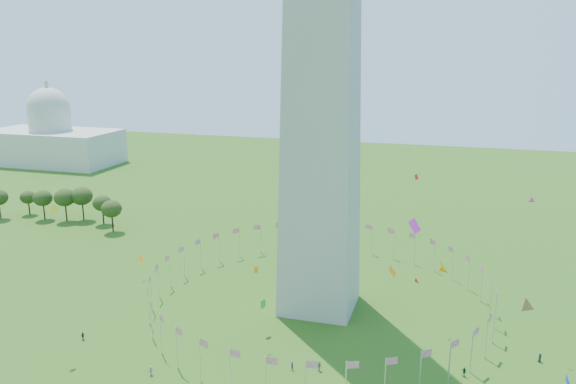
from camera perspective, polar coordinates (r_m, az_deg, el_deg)
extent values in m
cylinder|color=silver|center=(134.69, 20.32, -11.17)|extent=(0.24, 0.24, 9.00)
cylinder|color=silver|center=(140.96, 19.91, -9.97)|extent=(0.24, 0.24, 9.00)
cylinder|color=silver|center=(147.02, 19.08, -8.88)|extent=(0.24, 0.24, 9.00)
cylinder|color=silver|center=(152.73, 17.88, -7.90)|extent=(0.24, 0.24, 9.00)
cylinder|color=silver|center=(157.95, 16.40, -7.04)|extent=(0.24, 0.24, 9.00)
cylinder|color=silver|center=(162.57, 14.67, -6.30)|extent=(0.24, 0.24, 9.00)
cylinder|color=silver|center=(166.53, 12.76, -5.69)|extent=(0.24, 0.24, 9.00)
cylinder|color=silver|center=(169.73, 10.70, -5.19)|extent=(0.24, 0.24, 9.00)
cylinder|color=silver|center=(172.14, 8.53, -4.82)|extent=(0.24, 0.24, 9.00)
cylinder|color=silver|center=(173.71, 6.28, -4.57)|extent=(0.24, 0.24, 9.00)
cylinder|color=silver|center=(174.42, 4.00, -4.44)|extent=(0.24, 0.24, 9.00)
cylinder|color=silver|center=(174.26, 1.70, -4.42)|extent=(0.24, 0.24, 9.00)
cylinder|color=silver|center=(173.22, -0.58, -4.53)|extent=(0.24, 0.24, 9.00)
cylinder|color=silver|center=(171.33, -2.81, -4.77)|extent=(0.24, 0.24, 9.00)
cylinder|color=silver|center=(168.62, -4.95, -5.12)|extent=(0.24, 0.24, 9.00)
cylinder|color=silver|center=(165.12, -6.97, -5.60)|extent=(0.24, 0.24, 9.00)
cylinder|color=silver|center=(160.91, -8.84, -6.21)|extent=(0.24, 0.24, 9.00)
cylinder|color=silver|center=(156.04, -10.50, -6.95)|extent=(0.24, 0.24, 9.00)
cylinder|color=silver|center=(150.63, -11.91, -7.81)|extent=(0.24, 0.24, 9.00)
cylinder|color=silver|center=(144.77, -13.00, -8.80)|extent=(0.24, 0.24, 9.00)
cylinder|color=silver|center=(138.61, -13.72, -9.92)|extent=(0.24, 0.24, 9.00)
cylinder|color=silver|center=(132.30, -13.98, -11.15)|extent=(0.24, 0.24, 9.00)
cylinder|color=silver|center=(126.03, -13.71, -12.47)|extent=(0.24, 0.24, 9.00)
cylinder|color=silver|center=(120.00, -12.81, -13.85)|extent=(0.24, 0.24, 9.00)
cylinder|color=silver|center=(114.45, -11.23, -15.23)|extent=(0.24, 0.24, 9.00)
cylinder|color=silver|center=(109.64, -8.91, -16.54)|extent=(0.24, 0.24, 9.00)
cylinder|color=silver|center=(105.81, -5.89, -17.66)|extent=(0.24, 0.24, 9.00)
cylinder|color=silver|center=(103.22, -2.26, -18.49)|extent=(0.24, 0.24, 9.00)
cylinder|color=silver|center=(102.01, 1.76, -18.92)|extent=(0.24, 0.24, 9.00)
cylinder|color=silver|center=(104.04, 9.82, -18.42)|extent=(0.24, 0.24, 9.00)
cylinder|color=silver|center=(107.12, 13.28, -17.57)|extent=(0.24, 0.24, 9.00)
cylinder|color=silver|center=(111.35, 16.08, -16.44)|extent=(0.24, 0.24, 9.00)
cylinder|color=silver|center=(116.47, 18.16, -15.15)|extent=(0.24, 0.24, 9.00)
cylinder|color=silver|center=(122.23, 19.53, -13.80)|extent=(0.24, 0.24, 9.00)
cylinder|color=silver|center=(128.37, 20.22, -12.46)|extent=(0.24, 0.24, 9.00)
imported|color=#1F2949|center=(113.66, 0.43, -17.27)|extent=(0.76, 0.71, 1.75)
imported|color=slate|center=(115.34, -13.79, -17.19)|extent=(0.91, 1.31, 1.84)
imported|color=#1A4226|center=(113.67, 3.17, -17.25)|extent=(1.23, 0.71, 1.90)
imported|color=#282828|center=(131.37, -20.12, -13.58)|extent=(0.91, 1.18, 1.77)
imported|color=#194023|center=(116.72, 17.45, -17.03)|extent=(1.28, 0.98, 1.93)
imported|color=#252525|center=(126.56, 24.21, -15.10)|extent=(1.03, 1.08, 1.83)
plane|color=orange|center=(104.32, 15.47, -7.65)|extent=(1.57, 1.77, 1.93)
plane|color=#CC2699|center=(62.34, 12.73, -3.39)|extent=(1.32, 1.89, 1.65)
plane|color=yellow|center=(122.39, -22.66, -1.63)|extent=(1.08, 1.58, 1.90)
plane|color=yellow|center=(155.33, -11.15, 1.68)|extent=(0.23, 1.47, 1.46)
plane|color=orange|center=(117.78, -3.27, -7.92)|extent=(1.23, 0.82, 1.44)
plane|color=orange|center=(93.95, 10.56, -7.95)|extent=(2.20, 1.17, 1.86)
plane|color=red|center=(128.22, 12.92, 1.49)|extent=(0.71, 1.24, 1.40)
plane|color=blue|center=(77.86, 26.53, -16.85)|extent=(0.86, 1.60, 1.44)
plane|color=red|center=(113.63, 12.92, -8.80)|extent=(1.20, 1.18, 1.34)
plane|color=green|center=(124.32, -2.55, -11.30)|extent=(1.95, 0.44, 2.00)
plane|color=orange|center=(157.20, -14.74, -6.59)|extent=(1.85, 1.89, 1.67)
plane|color=#CC2699|center=(123.46, 23.52, -0.79)|extent=(1.17, 0.13, 1.17)
plane|color=orange|center=(105.87, 23.13, -10.61)|extent=(2.51, 1.97, 2.16)
plane|color=yellow|center=(98.77, 15.47, -7.19)|extent=(1.73, 2.45, 2.09)
ellipsoid|color=#354E1A|center=(231.93, -24.85, -1.02)|extent=(5.73, 5.73, 8.95)
ellipsoid|color=#354E1A|center=(222.82, -23.59, -1.23)|extent=(6.86, 6.86, 10.72)
ellipsoid|color=#354E1A|center=(217.45, -21.67, -1.27)|extent=(7.52, 7.52, 11.74)
ellipsoid|color=#354E1A|center=(216.46, -20.16, -1.15)|extent=(7.71, 7.71, 12.05)
ellipsoid|color=#354E1A|center=(209.30, -18.31, -1.76)|extent=(6.59, 6.59, 10.30)
ellipsoid|color=#354E1A|center=(199.50, -17.44, -2.38)|extent=(6.93, 6.93, 10.83)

